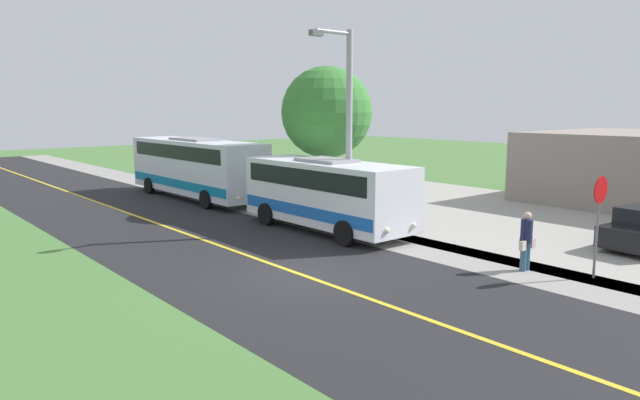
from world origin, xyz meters
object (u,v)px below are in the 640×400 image
at_px(stop_sign, 599,209).
at_px(tree_curbside, 327,113).
at_px(transit_bus_rear, 196,165).
at_px(shuttle_bus_front, 327,191).
at_px(pedestrian_with_bags, 526,239).
at_px(street_light_pole, 347,123).

height_order(stop_sign, tree_curbside, tree_curbside).
bearing_deg(transit_bus_rear, shuttle_bus_front, 90.01).
height_order(pedestrian_with_bags, street_light_pole, street_light_pole).
bearing_deg(street_light_pole, pedestrian_with_bags, 93.41).
distance_m(transit_bus_rear, tree_curbside, 8.21).
height_order(shuttle_bus_front, pedestrian_with_bags, shuttle_bus_front).
xyz_separation_m(shuttle_bus_front, stop_sign, (-1.58, 9.66, 0.42)).
bearing_deg(street_light_pole, stop_sign, 97.82).
relative_size(street_light_pole, tree_curbside, 1.14).
height_order(pedestrian_with_bags, tree_curbside, tree_curbside).
xyz_separation_m(street_light_pole, tree_curbside, (-2.53, -4.09, 0.33)).
relative_size(shuttle_bus_front, street_light_pole, 1.02).
bearing_deg(pedestrian_with_bags, street_light_pole, -86.59).
relative_size(transit_bus_rear, street_light_pole, 1.39).
bearing_deg(transit_bus_rear, stop_sign, 94.48).
bearing_deg(shuttle_bus_front, stop_sign, 99.29).
relative_size(transit_bus_rear, pedestrian_with_bags, 5.99).
bearing_deg(transit_bus_rear, pedestrian_with_bags, 92.43).
relative_size(pedestrian_with_bags, stop_sign, 0.61).
relative_size(transit_bus_rear, tree_curbside, 1.59).
xyz_separation_m(pedestrian_with_bags, stop_sign, (-0.80, 1.66, 1.02)).
relative_size(stop_sign, tree_curbside, 0.44).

